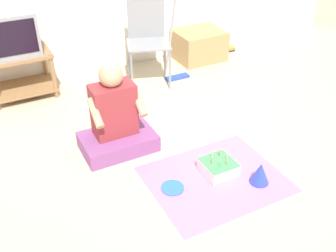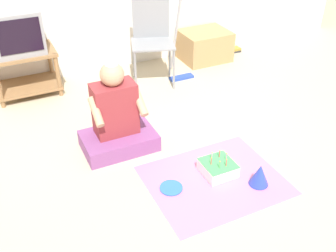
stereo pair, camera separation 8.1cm
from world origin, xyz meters
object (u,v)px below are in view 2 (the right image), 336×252
paper_plate (171,188)px  birthday_cake (218,168)px  person_seated (117,120)px  party_hat_blue (260,175)px  tv (17,31)px  dust_mop (179,51)px  book_pile (233,50)px  cardboard_box_stack (205,46)px  folding_chair (152,33)px

paper_plate → birthday_cake: bearing=0.3°
person_seated → party_hat_blue: person_seated is taller
tv → dust_mop: size_ratio=0.42×
paper_plate → book_pile: bearing=47.1°
cardboard_box_stack → dust_mop: (-0.51, -0.30, 0.13)m
cardboard_box_stack → person_seated: bearing=-140.8°
tv → person_seated: bearing=-68.3°
cardboard_box_stack → birthday_cake: cardboard_box_stack is taller
cardboard_box_stack → book_pile: cardboard_box_stack is taller
party_hat_blue → cardboard_box_stack: bearing=70.1°
party_hat_blue → paper_plate: 0.67m
tv → book_pile: size_ratio=2.42×
dust_mop → book_pile: 1.07m
folding_chair → cardboard_box_stack: (0.81, 0.24, -0.37)m
paper_plate → person_seated: bearing=104.1°
cardboard_box_stack → person_seated: size_ratio=0.68×
cardboard_box_stack → birthday_cake: (-1.01, -1.98, -0.12)m
cardboard_box_stack → party_hat_blue: 2.37m
cardboard_box_stack → book_pile: (0.46, 0.04, -0.15)m
folding_chair → paper_plate: size_ratio=5.50×
cardboard_box_stack → birthday_cake: 2.23m
person_seated → party_hat_blue: bearing=-49.4°
birthday_cake → book_pile: bearing=53.9°
folding_chair → tv: bearing=168.2°
folding_chair → birthday_cake: size_ratio=3.90×
tv → book_pile: (2.59, 0.01, -0.66)m
folding_chair → book_pile: size_ratio=5.02×
birthday_cake → party_hat_blue: (0.21, -0.24, 0.03)m
book_pile → person_seated: size_ratio=0.22×
cardboard_box_stack → folding_chair: bearing=-163.5°
tv → birthday_cake: bearing=-61.1°
paper_plate → dust_mop: bearing=61.5°
dust_mop → paper_plate: dust_mop is taller
dust_mop → book_pile: size_ratio=5.82×
tv → party_hat_blue: 2.68m
birthday_cake → dust_mop: bearing=73.3°
tv → folding_chair: bearing=-11.8°
paper_plate → folding_chair: bearing=70.6°
dust_mop → birthday_cake: (-0.51, -1.69, -0.25)m
party_hat_blue → person_seated: bearing=130.6°
book_pile → folding_chair: bearing=-167.5°
party_hat_blue → paper_plate: size_ratio=1.00×
person_seated → paper_plate: (0.17, -0.68, -0.26)m
tv → paper_plate: size_ratio=2.65×
tv → birthday_cake: 2.39m
dust_mop → person_seated: (-1.09, -1.00, -0.04)m
tv → folding_chair: 1.35m
cardboard_box_stack → party_hat_blue: bearing=-109.9°
tv → folding_chair: (1.32, -0.28, -0.13)m
tv → birthday_cake: (1.11, -2.02, -0.62)m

